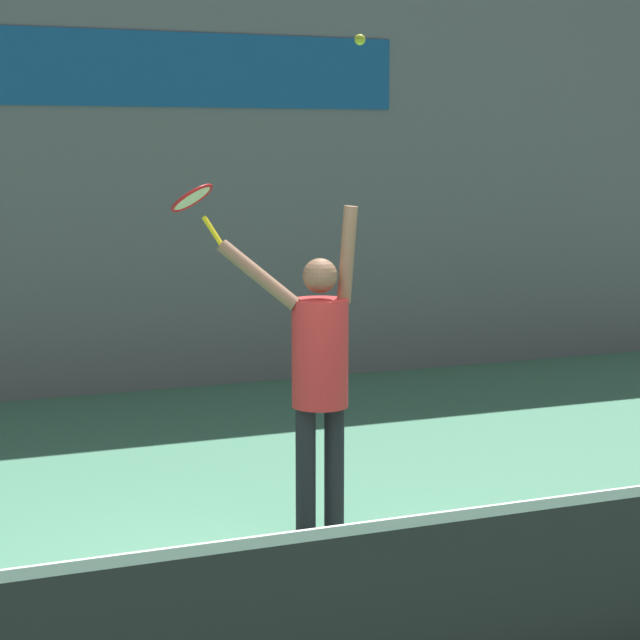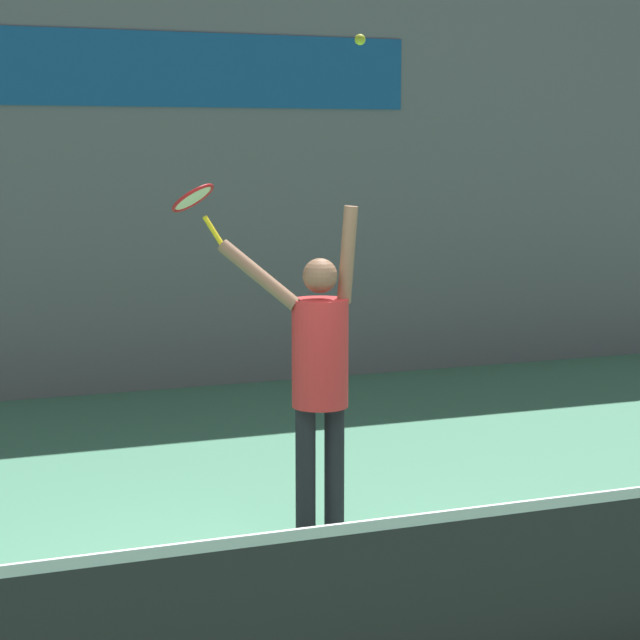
% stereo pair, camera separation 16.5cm
% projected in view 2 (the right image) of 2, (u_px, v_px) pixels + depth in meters
% --- Properties ---
extents(ground_plane, '(18.00, 18.00, 0.00)m').
position_uv_depth(ground_plane, '(322.00, 628.00, 6.15)').
color(ground_plane, '#4C8C6B').
extents(back_wall, '(18.00, 0.10, 5.00)m').
position_uv_depth(back_wall, '(99.00, 150.00, 11.66)').
color(back_wall, slate).
rests_on(back_wall, ground_plane).
extents(sponsor_banner, '(6.61, 0.02, 0.75)m').
position_uv_depth(sponsor_banner, '(98.00, 68.00, 11.49)').
color(sponsor_banner, '#195B9E').
extents(court_net, '(6.92, 0.07, 1.06)m').
position_uv_depth(court_net, '(409.00, 615.00, 5.08)').
color(court_net, '#333333').
rests_on(court_net, ground_plane).
extents(tennis_player, '(0.86, 0.55, 2.17)m').
position_uv_depth(tennis_player, '(319.00, 367.00, 7.38)').
color(tennis_player, black).
rests_on(tennis_player, ground_plane).
extents(tennis_racket, '(0.41, 0.41, 0.40)m').
position_uv_depth(tennis_racket, '(195.00, 201.00, 7.40)').
color(tennis_racket, yellow).
extents(tennis_ball, '(0.07, 0.07, 0.07)m').
position_uv_depth(tennis_ball, '(360.00, 40.00, 7.10)').
color(tennis_ball, '#CCDB2D').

